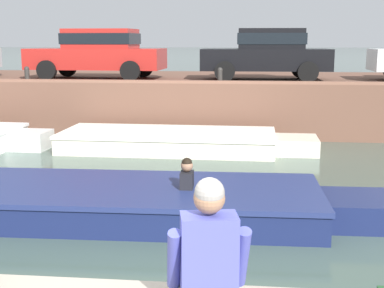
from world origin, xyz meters
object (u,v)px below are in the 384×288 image
car_centre_black (267,52)px  mooring_bollard_west (27,73)px  person_seated_right (208,264)px  car_left_inner_red (98,51)px  motorboat_passing (150,202)px  mooring_bollard_mid (220,75)px  boat_moored_central_cream (178,141)px

car_centre_black → mooring_bollard_west: 7.19m
person_seated_right → car_left_inner_red: bearing=108.4°
motorboat_passing → mooring_bollard_west: bearing=124.7°
car_left_inner_red → mooring_bollard_mid: (3.90, -1.43, -0.61)m
car_left_inner_red → mooring_bollard_west: 2.35m
car_centre_black → motorboat_passing: bearing=-103.7°
motorboat_passing → boat_moored_central_cream: bearing=92.4°
car_centre_black → mooring_bollard_mid: (-1.35, -1.44, -0.61)m
boat_moored_central_cream → car_centre_black: (2.31, 3.23, 2.19)m
car_left_inner_red → mooring_bollard_west: bearing=-140.9°
boat_moored_central_cream → car_left_inner_red: size_ratio=1.53×
car_centre_black → mooring_bollard_mid: car_centre_black is taller
person_seated_right → boat_moored_central_cream: bearing=98.4°
car_centre_black → boat_moored_central_cream: bearing=-125.6°
mooring_bollard_mid → car_left_inner_red: bearing=159.9°
boat_moored_central_cream → car_centre_black: size_ratio=1.68×
motorboat_passing → car_centre_black: bearing=76.3°
boat_moored_central_cream → mooring_bollard_mid: size_ratio=14.71×
car_left_inner_red → mooring_bollard_mid: bearing=-20.1°
boat_moored_central_cream → mooring_bollard_mid: bearing=61.7°
boat_moored_central_cream → car_left_inner_red: bearing=132.4°
motorboat_passing → mooring_bollard_mid: bearing=84.1°
boat_moored_central_cream → motorboat_passing: 5.33m
car_centre_black → person_seated_right: bearing=-93.5°
motorboat_passing → car_centre_black: 9.07m
mooring_bollard_west → mooring_bollard_mid: same height
boat_moored_central_cream → motorboat_passing: size_ratio=0.89×
car_centre_black → mooring_bollard_west: car_centre_black is taller
car_left_inner_red → mooring_bollard_west: (-1.76, -1.43, -0.61)m
car_left_inner_red → person_seated_right: size_ratio=4.42×
boat_moored_central_cream → person_seated_right: size_ratio=6.78×
motorboat_passing → mooring_bollard_west: (-4.92, 7.12, 1.58)m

